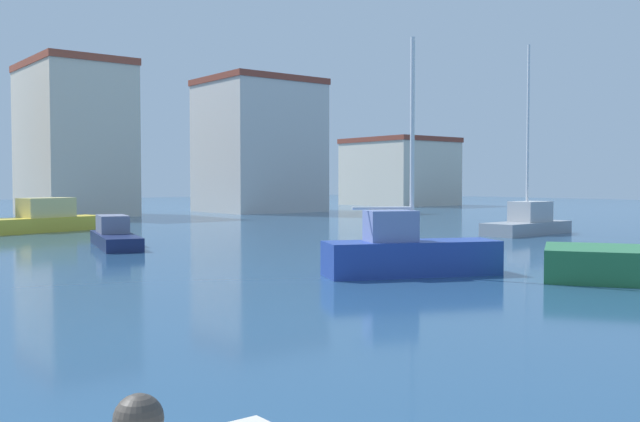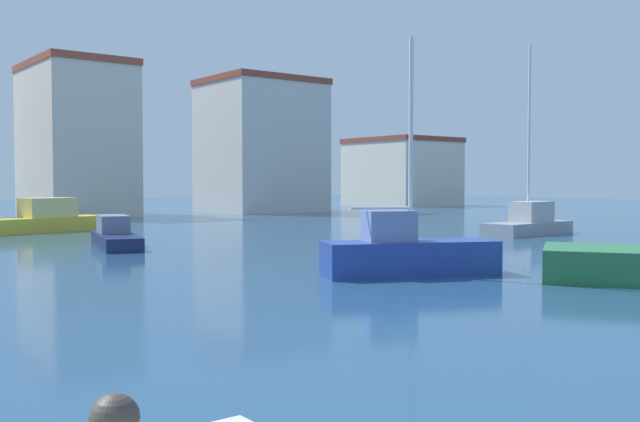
{
  "view_description": "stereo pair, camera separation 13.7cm",
  "coord_description": "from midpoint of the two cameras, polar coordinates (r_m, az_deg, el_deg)",
  "views": [
    {
      "loc": [
        0.22,
        -4.86,
        2.54
      ],
      "look_at": [
        16.65,
        16.13,
        1.43
      ],
      "focal_mm": 39.88,
      "sensor_mm": 36.0,
      "label": 1
    },
    {
      "loc": [
        0.32,
        -4.94,
        2.54
      ],
      "look_at": [
        16.65,
        16.13,
        1.43
      ],
      "focal_mm": 39.88,
      "sensor_mm": 36.0,
      "label": 2
    }
  ],
  "objects": [
    {
      "name": "water",
      "position": [
        29.04,
        -7.15,
        -2.64
      ],
      "size": [
        160.0,
        160.0,
        0.0
      ],
      "primitive_type": "plane",
      "color": "navy",
      "rests_on": "ground"
    },
    {
      "name": "sailboat_grey_distant_north",
      "position": [
        35.42,
        16.53,
        -0.84
      ],
      "size": [
        5.39,
        2.18,
        9.02
      ],
      "color": "gray",
      "rests_on": "water"
    },
    {
      "name": "motorboat_navy_far_right",
      "position": [
        28.88,
        -16.0,
        -1.89
      ],
      "size": [
        2.62,
        5.48,
        1.19
      ],
      "color": "#19234C",
      "rests_on": "water"
    },
    {
      "name": "sailboat_blue_behind_lamppost",
      "position": [
        19.35,
        7.23,
        -3.32
      ],
      "size": [
        4.9,
        3.19,
        6.4
      ],
      "color": "#233D93",
      "rests_on": "water"
    },
    {
      "name": "motorboat_yellow_near_pier",
      "position": [
        38.3,
        -21.45,
        -0.68
      ],
      "size": [
        7.33,
        3.62,
        1.71
      ],
      "color": "gold",
      "rests_on": "water"
    },
    {
      "name": "harbor_office",
      "position": [
        56.05,
        -18.9,
        5.47
      ],
      "size": [
        6.5,
        9.53,
        11.33
      ],
      "color": "beige",
      "rests_on": "ground"
    },
    {
      "name": "waterfront_apartments",
      "position": [
        59.97,
        -4.69,
        5.25
      ],
      "size": [
        8.81,
        8.23,
        11.04
      ],
      "color": "beige",
      "rests_on": "ground"
    },
    {
      "name": "yacht_club",
      "position": [
        76.28,
        6.62,
        3.15
      ],
      "size": [
        8.79,
        10.17,
        7.11
      ],
      "color": "beige",
      "rests_on": "ground"
    }
  ]
}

